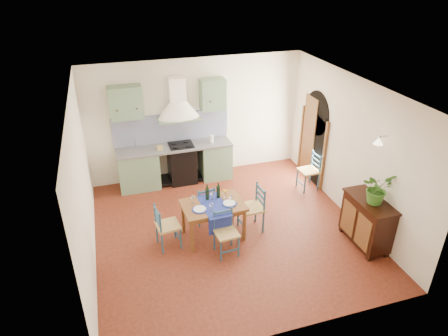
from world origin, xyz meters
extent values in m
plane|color=#45180E|center=(0.00, 0.00, 0.00)|extent=(5.00, 5.00, 0.00)
cube|color=beige|center=(0.00, 2.50, 1.40)|extent=(5.00, 0.04, 2.80)
cube|color=slate|center=(-1.45, 2.19, 0.44)|extent=(0.90, 0.60, 0.88)
cube|color=slate|center=(0.35, 2.19, 0.44)|extent=(0.70, 0.60, 0.88)
cube|color=black|center=(-0.45, 2.19, 0.44)|extent=(0.60, 0.58, 0.88)
cube|color=gray|center=(-0.60, 2.19, 0.90)|extent=(2.60, 0.64, 0.04)
cube|color=silver|center=(-1.45, 2.19, 0.90)|extent=(0.45, 0.40, 0.03)
cylinder|color=silver|center=(-1.45, 2.37, 1.05)|extent=(0.02, 0.02, 0.26)
cube|color=black|center=(-0.45, 2.19, 0.93)|extent=(0.55, 0.48, 0.02)
cube|color=black|center=(-0.60, 2.24, 0.04)|extent=(2.60, 0.50, 0.08)
cube|color=navy|center=(-0.60, 2.46, 1.26)|extent=(2.65, 0.05, 0.68)
cube|color=slate|center=(-1.55, 2.32, 2.00)|extent=(0.70, 0.34, 0.70)
cube|color=slate|center=(0.35, 2.32, 2.00)|extent=(0.55, 0.34, 0.70)
cone|color=white|center=(-0.45, 2.25, 1.75)|extent=(0.96, 0.96, 0.40)
cube|color=white|center=(-0.45, 2.34, 2.20)|extent=(0.36, 0.30, 0.50)
cube|color=beige|center=(2.50, 0.00, 1.40)|extent=(0.04, 5.00, 2.80)
cube|color=black|center=(2.48, 1.40, 0.82)|extent=(0.03, 1.00, 1.65)
cylinder|color=black|center=(2.48, 1.40, 1.65)|extent=(0.03, 1.00, 1.00)
cube|color=brown|center=(2.46, 0.86, 0.82)|extent=(0.06, 0.06, 1.65)
cube|color=brown|center=(2.46, 1.94, 0.82)|extent=(0.06, 0.06, 1.65)
cube|color=brown|center=(2.47, 1.62, 0.98)|extent=(0.04, 0.55, 1.96)
cylinder|color=silver|center=(2.44, -0.90, 2.05)|extent=(0.15, 0.04, 0.04)
cone|color=#FFEDC6|center=(2.34, -0.90, 1.98)|extent=(0.16, 0.16, 0.12)
cube|color=beige|center=(-2.50, 0.00, 1.40)|extent=(0.04, 5.00, 2.80)
cube|color=white|center=(0.00, 0.00, 2.80)|extent=(5.00, 5.00, 0.01)
cube|color=brown|center=(-0.33, -0.08, 0.69)|extent=(1.16, 0.81, 0.05)
cube|color=brown|center=(-0.33, -0.08, 0.63)|extent=(1.05, 0.69, 0.08)
cylinder|color=brown|center=(-0.82, -0.42, 0.33)|extent=(0.07, 0.07, 0.67)
cylinder|color=brown|center=(-0.85, 0.20, 0.33)|extent=(0.07, 0.07, 0.67)
cylinder|color=brown|center=(0.18, -0.37, 0.33)|extent=(0.07, 0.07, 0.67)
cylinder|color=brown|center=(0.15, 0.25, 0.33)|extent=(0.07, 0.07, 0.67)
cube|color=navy|center=(-0.33, -0.13, 0.72)|extent=(0.46, 0.87, 0.01)
cube|color=navy|center=(-0.32, -0.47, 0.54)|extent=(0.42, 0.04, 0.38)
cylinder|color=navy|center=(-0.61, -0.19, 0.73)|extent=(0.28, 0.28, 0.01)
cylinder|color=silver|center=(-0.61, -0.19, 0.74)|extent=(0.23, 0.23, 0.01)
cylinder|color=navy|center=(-0.05, -0.16, 0.73)|extent=(0.28, 0.28, 0.01)
cylinder|color=silver|center=(-0.05, -0.16, 0.74)|extent=(0.23, 0.23, 0.01)
cylinder|color=black|center=(-0.39, 0.10, 0.88)|extent=(0.07, 0.07, 0.32)
cylinder|color=black|center=(-0.17, 0.11, 0.88)|extent=(0.07, 0.07, 0.32)
cylinder|color=white|center=(-0.06, 0.07, 0.78)|extent=(0.05, 0.05, 0.10)
sphere|color=gold|center=(-0.06, 0.07, 0.87)|extent=(0.10, 0.10, 0.10)
cylinder|color=navy|center=(-0.40, -0.80, 0.21)|extent=(0.03, 0.03, 0.43)
cylinder|color=navy|center=(-0.43, -0.47, 0.42)|extent=(0.03, 0.03, 0.83)
cylinder|color=navy|center=(-0.07, -0.77, 0.21)|extent=(0.03, 0.03, 0.43)
cylinder|color=navy|center=(-0.09, -0.44, 0.42)|extent=(0.03, 0.03, 0.83)
cube|color=tan|center=(-0.25, -0.62, 0.44)|extent=(0.42, 0.42, 0.04)
cube|color=navy|center=(-0.26, -0.45, 0.55)|extent=(0.35, 0.05, 0.04)
cube|color=navy|center=(-0.26, -0.45, 0.67)|extent=(0.35, 0.05, 0.04)
cube|color=navy|center=(-0.26, -0.45, 0.78)|extent=(0.35, 0.05, 0.04)
cube|color=navy|center=(-0.23, -0.79, 0.17)|extent=(0.33, 0.05, 0.02)
cylinder|color=navy|center=(-0.24, 0.65, 0.21)|extent=(0.03, 0.03, 0.42)
cylinder|color=navy|center=(-0.19, 0.32, 0.41)|extent=(0.03, 0.03, 0.83)
cylinder|color=navy|center=(-0.57, 0.60, 0.21)|extent=(0.03, 0.03, 0.42)
cylinder|color=navy|center=(-0.52, 0.28, 0.41)|extent=(0.03, 0.03, 0.83)
cube|color=tan|center=(-0.38, 0.46, 0.44)|extent=(0.44, 0.44, 0.04)
cube|color=navy|center=(-0.35, 0.30, 0.55)|extent=(0.35, 0.07, 0.04)
cube|color=navy|center=(-0.35, 0.30, 0.66)|extent=(0.35, 0.07, 0.04)
cube|color=navy|center=(-0.35, 0.30, 0.77)|extent=(0.35, 0.07, 0.04)
cube|color=navy|center=(-0.40, 0.63, 0.17)|extent=(0.33, 0.07, 0.02)
cylinder|color=navy|center=(-1.00, -0.27, 0.22)|extent=(0.03, 0.03, 0.44)
cylinder|color=navy|center=(-1.34, -0.31, 0.43)|extent=(0.03, 0.03, 0.86)
cylinder|color=navy|center=(-1.04, 0.07, 0.22)|extent=(0.03, 0.03, 0.44)
cylinder|color=navy|center=(-1.38, 0.03, 0.43)|extent=(0.03, 0.03, 0.86)
cube|color=tan|center=(-1.19, -0.12, 0.46)|extent=(0.45, 0.45, 0.04)
cube|color=navy|center=(-1.36, -0.14, 0.58)|extent=(0.07, 0.36, 0.04)
cube|color=navy|center=(-1.36, -0.14, 0.69)|extent=(0.07, 0.36, 0.04)
cube|color=navy|center=(-1.36, -0.14, 0.81)|extent=(0.07, 0.36, 0.04)
cube|color=navy|center=(-1.02, -0.10, 0.17)|extent=(0.07, 0.35, 0.02)
cylinder|color=navy|center=(0.22, 0.11, 0.24)|extent=(0.04, 0.04, 0.48)
cylinder|color=navy|center=(0.59, 0.12, 0.47)|extent=(0.04, 0.04, 0.93)
cylinder|color=navy|center=(0.23, -0.27, 0.24)|extent=(0.04, 0.04, 0.48)
cylinder|color=navy|center=(0.61, -0.25, 0.47)|extent=(0.04, 0.04, 0.93)
cube|color=tan|center=(0.41, -0.07, 0.49)|extent=(0.45, 0.45, 0.04)
cube|color=navy|center=(0.60, -0.07, 0.62)|extent=(0.04, 0.39, 0.05)
cube|color=navy|center=(0.60, -0.07, 0.74)|extent=(0.04, 0.39, 0.05)
cube|color=navy|center=(0.60, -0.07, 0.87)|extent=(0.04, 0.39, 0.05)
cube|color=navy|center=(0.23, -0.08, 0.19)|extent=(0.04, 0.37, 0.03)
cylinder|color=navy|center=(2.02, 1.16, 0.22)|extent=(0.03, 0.03, 0.44)
cylinder|color=navy|center=(2.36, 1.18, 0.43)|extent=(0.03, 0.03, 0.86)
cylinder|color=navy|center=(2.04, 0.82, 0.22)|extent=(0.03, 0.03, 0.44)
cylinder|color=navy|center=(2.38, 0.84, 0.43)|extent=(0.03, 0.03, 0.86)
cube|color=tan|center=(2.20, 1.00, 0.46)|extent=(0.43, 0.43, 0.04)
cube|color=navy|center=(2.37, 1.01, 0.58)|extent=(0.05, 0.37, 0.04)
cube|color=navy|center=(2.37, 1.01, 0.69)|extent=(0.05, 0.37, 0.04)
cube|color=navy|center=(2.37, 1.01, 0.81)|extent=(0.05, 0.37, 0.04)
cube|color=navy|center=(2.03, 0.99, 0.17)|extent=(0.05, 0.35, 0.02)
cube|color=black|center=(2.27, -1.10, 0.49)|extent=(0.45, 1.00, 0.82)
cube|color=black|center=(2.27, -1.10, 0.92)|extent=(0.50, 1.05, 0.04)
cube|color=brown|center=(2.04, -1.33, 0.45)|extent=(0.02, 0.38, 0.63)
cube|color=brown|center=(2.04, -0.87, 0.45)|extent=(0.02, 0.38, 0.63)
cube|color=black|center=(2.09, -1.54, 0.04)|extent=(0.08, 0.08, 0.08)
cube|color=black|center=(2.09, -0.66, 0.04)|extent=(0.08, 0.08, 0.08)
cube|color=black|center=(2.44, -1.54, 0.04)|extent=(0.08, 0.08, 0.08)
cube|color=black|center=(2.44, -0.66, 0.04)|extent=(0.08, 0.08, 0.08)
imported|color=#356B20|center=(2.28, -1.16, 1.21)|extent=(0.60, 0.56, 0.56)
camera|label=1|loc=(-1.94, -5.98, 4.71)|focal=32.00mm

